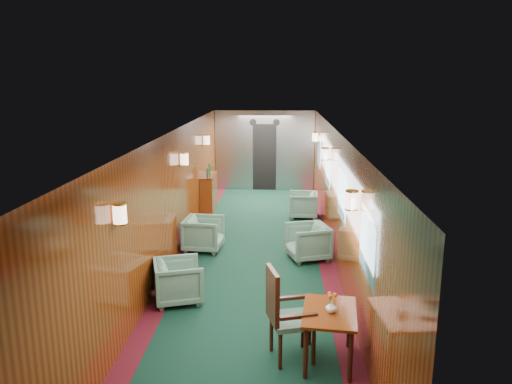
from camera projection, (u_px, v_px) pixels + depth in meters
The scene contains 12 objects.
room at pixel (255, 173), 9.19m from camera, with size 12.00×12.10×2.40m.
bulkhead at pixel (265, 151), 15.05m from camera, with size 2.98×0.17×2.39m.
windows_right at pixel (334, 181), 9.41m from camera, with size 0.02×8.60×0.80m.
wall_sconces at pixel (256, 159), 9.71m from camera, with size 2.97×7.97×0.25m.
dining_table at pixel (329, 319), 5.90m from camera, with size 0.72×0.95×0.67m.
side_chair at pixel (284, 311), 5.95m from camera, with size 0.63×0.65×1.17m.
credenza at pixel (209, 192), 12.73m from camera, with size 0.33×1.05×1.22m.
flower_vase at pixel (331, 307), 5.83m from camera, with size 0.13×0.13×0.13m, color white.
armchair_left_near at pixel (179, 281), 7.59m from camera, with size 0.70×0.72×0.65m, color #224F43.
armchair_left_far at pixel (204, 234), 9.85m from camera, with size 0.71×0.74×0.67m, color #224F43.
armchair_right_near at pixel (308, 242), 9.37m from camera, with size 0.72×0.74×0.67m, color #224F43.
armchair_right_far at pixel (303, 205), 12.15m from camera, with size 0.68×0.70×0.63m, color #224F43.
Camera 1 is at (0.46, -9.03, 3.36)m, focal length 35.00 mm.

